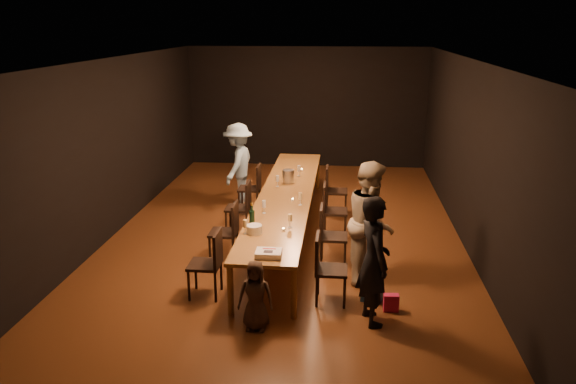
# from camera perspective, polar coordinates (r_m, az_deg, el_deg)

# --- Properties ---
(ground) EXTENTS (10.00, 10.00, 0.00)m
(ground) POSITION_cam_1_polar(r_m,az_deg,el_deg) (9.89, -0.19, -4.29)
(ground) COLOR #412810
(ground) RESTS_ON ground
(room_shell) EXTENTS (6.04, 10.04, 3.02)m
(room_shell) POSITION_cam_1_polar(r_m,az_deg,el_deg) (9.34, -0.20, 7.68)
(room_shell) COLOR black
(room_shell) RESTS_ON ground
(table) EXTENTS (0.90, 6.00, 0.75)m
(table) POSITION_cam_1_polar(r_m,az_deg,el_deg) (9.66, -0.19, -0.40)
(table) COLOR brown
(table) RESTS_ON ground
(chair_right_0) EXTENTS (0.42, 0.42, 0.93)m
(chair_right_0) POSITION_cam_1_polar(r_m,az_deg,el_deg) (7.45, 4.43, -7.82)
(chair_right_0) COLOR black
(chair_right_0) RESTS_ON ground
(chair_right_1) EXTENTS (0.42, 0.42, 0.93)m
(chair_right_1) POSITION_cam_1_polar(r_m,az_deg,el_deg) (8.55, 4.65, -4.47)
(chair_right_1) COLOR black
(chair_right_1) RESTS_ON ground
(chair_right_2) EXTENTS (0.42, 0.42, 0.93)m
(chair_right_2) POSITION_cam_1_polar(r_m,az_deg,el_deg) (9.68, 4.82, -1.89)
(chair_right_2) COLOR black
(chair_right_2) RESTS_ON ground
(chair_right_3) EXTENTS (0.42, 0.42, 0.93)m
(chair_right_3) POSITION_cam_1_polar(r_m,az_deg,el_deg) (10.82, 4.95, 0.15)
(chair_right_3) COLOR black
(chair_right_3) RESTS_ON ground
(chair_left_0) EXTENTS (0.42, 0.42, 0.93)m
(chair_left_0) POSITION_cam_1_polar(r_m,az_deg,el_deg) (7.67, -8.48, -7.22)
(chair_left_0) COLOR black
(chair_left_0) RESTS_ON ground
(chair_left_1) EXTENTS (0.42, 0.42, 0.93)m
(chair_left_1) POSITION_cam_1_polar(r_m,az_deg,el_deg) (8.74, -6.58, -4.04)
(chair_left_1) COLOR black
(chair_left_1) RESTS_ON ground
(chair_left_2) EXTENTS (0.42, 0.42, 0.93)m
(chair_left_2) POSITION_cam_1_polar(r_m,az_deg,el_deg) (9.85, -5.12, -1.57)
(chair_left_2) COLOR black
(chair_left_2) RESTS_ON ground
(chair_left_3) EXTENTS (0.42, 0.42, 0.93)m
(chair_left_3) POSITION_cam_1_polar(r_m,az_deg,el_deg) (10.98, -3.95, 0.41)
(chair_left_3) COLOR black
(chair_left_3) RESTS_ON ground
(woman_birthday) EXTENTS (0.55, 0.68, 1.63)m
(woman_birthday) POSITION_cam_1_polar(r_m,az_deg,el_deg) (6.89, 8.70, -6.90)
(woman_birthday) COLOR black
(woman_birthday) RESTS_ON ground
(woman_tan) EXTENTS (0.75, 0.92, 1.75)m
(woman_tan) POSITION_cam_1_polar(r_m,az_deg,el_deg) (8.00, 8.42, -3.01)
(woman_tan) COLOR tan
(woman_tan) RESTS_ON ground
(man_blue) EXTENTS (0.77, 1.15, 1.65)m
(man_blue) POSITION_cam_1_polar(r_m,az_deg,el_deg) (11.39, -5.08, 2.86)
(man_blue) COLOR #90BBDF
(man_blue) RESTS_ON ground
(child) EXTENTS (0.43, 0.28, 0.88)m
(child) POSITION_cam_1_polar(r_m,az_deg,el_deg) (6.83, -3.32, -10.44)
(child) COLOR #3C2C22
(child) RESTS_ON ground
(gift_bag_red) EXTENTS (0.20, 0.11, 0.23)m
(gift_bag_red) POSITION_cam_1_polar(r_m,az_deg,el_deg) (7.47, 10.42, -11.00)
(gift_bag_red) COLOR #DD215E
(gift_bag_red) RESTS_ON ground
(gift_bag_blue) EXTENTS (0.30, 0.25, 0.33)m
(gift_bag_blue) POSITION_cam_1_polar(r_m,az_deg,el_deg) (7.65, 8.53, -9.78)
(gift_bag_blue) COLOR #2760AB
(gift_bag_blue) RESTS_ON ground
(birthday_cake) EXTENTS (0.33, 0.27, 0.08)m
(birthday_cake) POSITION_cam_1_polar(r_m,az_deg,el_deg) (7.09, -1.98, -6.26)
(birthday_cake) COLOR white
(birthday_cake) RESTS_ON table
(plate_stack) EXTENTS (0.28, 0.28, 0.12)m
(plate_stack) POSITION_cam_1_polar(r_m,az_deg,el_deg) (7.82, -3.44, -3.80)
(plate_stack) COLOR white
(plate_stack) RESTS_ON table
(champagne_bottle) EXTENTS (0.10, 0.10, 0.33)m
(champagne_bottle) POSITION_cam_1_polar(r_m,az_deg,el_deg) (8.12, -3.69, -2.23)
(champagne_bottle) COLOR black
(champagne_bottle) RESTS_ON table
(ice_bucket) EXTENTS (0.23, 0.23, 0.24)m
(ice_bucket) POSITION_cam_1_polar(r_m,az_deg,el_deg) (10.26, 0.03, 1.62)
(ice_bucket) COLOR silver
(ice_bucket) RESTS_ON table
(wineglass_0) EXTENTS (0.06, 0.06, 0.21)m
(wineglass_0) POSITION_cam_1_polar(r_m,az_deg,el_deg) (7.80, -4.37, -3.56)
(wineglass_0) COLOR beige
(wineglass_0) RESTS_ON table
(wineglass_1) EXTENTS (0.06, 0.06, 0.21)m
(wineglass_1) POSITION_cam_1_polar(r_m,az_deg,el_deg) (8.01, 0.20, -2.95)
(wineglass_1) COLOR beige
(wineglass_1) RESTS_ON table
(wineglass_2) EXTENTS (0.06, 0.06, 0.21)m
(wineglass_2) POSITION_cam_1_polar(r_m,az_deg,el_deg) (8.62, -2.45, -1.52)
(wineglass_2) COLOR silver
(wineglass_2) RESTS_ON table
(wineglass_3) EXTENTS (0.06, 0.06, 0.21)m
(wineglass_3) POSITION_cam_1_polar(r_m,az_deg,el_deg) (9.00, 1.25, -0.70)
(wineglass_3) COLOR beige
(wineglass_3) RESTS_ON table
(wineglass_4) EXTENTS (0.06, 0.06, 0.21)m
(wineglass_4) POSITION_cam_1_polar(r_m,az_deg,el_deg) (10.01, -1.07, 1.13)
(wineglass_4) COLOR silver
(wineglass_4) RESTS_ON table
(wineglass_5) EXTENTS (0.06, 0.06, 0.21)m
(wineglass_5) POSITION_cam_1_polar(r_m,az_deg,el_deg) (10.70, 1.12, 2.16)
(wineglass_5) COLOR silver
(wineglass_5) RESTS_ON table
(tealight_near) EXTENTS (0.05, 0.05, 0.03)m
(tealight_near) POSITION_cam_1_polar(r_m,az_deg,el_deg) (7.94, -0.47, -3.82)
(tealight_near) COLOR #B2B7B2
(tealight_near) RESTS_ON table
(tealight_mid) EXTENTS (0.05, 0.05, 0.03)m
(tealight_mid) POSITION_cam_1_polar(r_m,az_deg,el_deg) (9.24, 0.47, -0.79)
(tealight_mid) COLOR #B2B7B2
(tealight_mid) RESTS_ON table
(tealight_far) EXTENTS (0.05, 0.05, 0.03)m
(tealight_far) POSITION_cam_1_polar(r_m,az_deg,el_deg) (11.12, 1.42, 2.27)
(tealight_far) COLOR #B2B7B2
(tealight_far) RESTS_ON table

